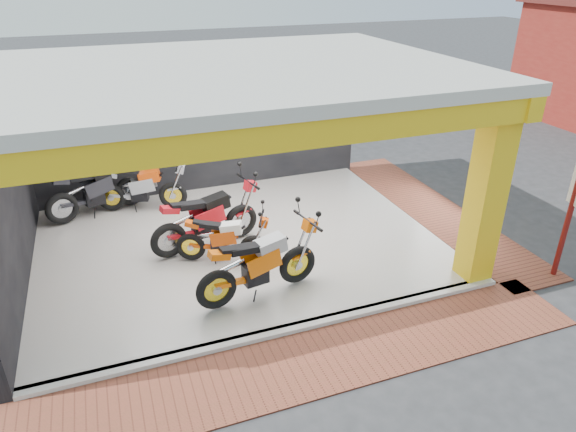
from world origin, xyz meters
TOP-DOWN VIEW (x-y plane):
  - ground at (0.00, 0.00)m, footprint 80.00×80.00m
  - showroom_floor at (0.00, 2.00)m, footprint 8.00×6.00m
  - showroom_ceiling at (0.00, 2.00)m, footprint 8.40×6.40m
  - back_wall at (0.00, 5.10)m, footprint 8.20×0.20m
  - left_wall at (-4.10, 2.00)m, footprint 0.20×6.20m
  - corner_column at (3.75, -0.75)m, footprint 0.50×0.50m
  - header_beam_front at (0.00, -1.00)m, footprint 8.40×0.30m
  - header_beam_right at (4.00, 2.00)m, footprint 0.30×6.40m
  - floor_kerb at (0.00, -1.02)m, footprint 8.00×0.20m
  - paver_front at (0.00, -1.80)m, footprint 9.00×1.40m
  - paver_right at (4.80, 2.00)m, footprint 1.40×7.00m
  - signpost at (5.29, -1.20)m, footprint 0.11×0.34m
  - moto_hero at (0.06, 1.07)m, footprint 2.02×1.39m
  - moto_row_a at (0.58, 0.12)m, footprint 2.52×1.28m
  - moto_row_b at (0.10, 2.13)m, footprint 2.57×1.39m
  - moto_row_c at (-1.01, 4.02)m, footprint 2.32×1.37m
  - moto_row_d at (-1.92, 4.55)m, footprint 2.57×1.58m

SIDE VIEW (x-z plane):
  - ground at x=0.00m, z-range 0.00..0.00m
  - paver_front at x=0.00m, z-range 0.00..0.03m
  - paver_right at x=4.80m, z-range 0.00..0.03m
  - showroom_floor at x=0.00m, z-range 0.00..0.10m
  - floor_kerb at x=0.00m, z-range 0.00..0.10m
  - moto_hero at x=0.06m, z-range 0.10..1.26m
  - moto_row_c at x=-1.01m, z-range 0.10..1.44m
  - moto_row_a at x=0.58m, z-range 0.10..1.57m
  - moto_row_d at x=-1.92m, z-range 0.10..1.57m
  - moto_row_b at x=0.10m, z-range 0.10..1.59m
  - signpost at x=5.29m, z-range 0.12..2.59m
  - back_wall at x=0.00m, z-range 0.00..3.50m
  - left_wall at x=-4.10m, z-range 0.00..3.50m
  - corner_column at x=3.75m, z-range 0.00..3.50m
  - header_beam_front at x=0.00m, z-range 3.10..3.50m
  - header_beam_right at x=4.00m, z-range 3.10..3.50m
  - showroom_ceiling at x=0.00m, z-range 3.50..3.70m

